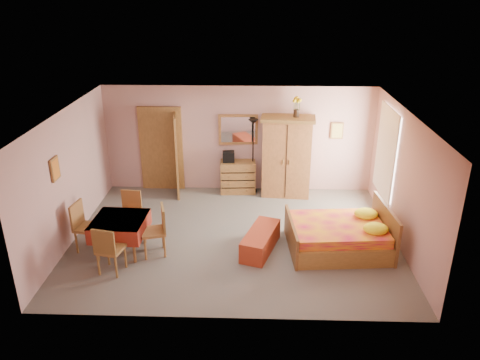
{
  "coord_description": "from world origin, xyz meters",
  "views": [
    {
      "loc": [
        0.38,
        -8.34,
        4.78
      ],
      "look_at": [
        0.1,
        0.3,
        1.15
      ],
      "focal_mm": 35.0,
      "sensor_mm": 36.0,
      "label": 1
    }
  ],
  "objects_px": {
    "floor_lamp": "(253,156)",
    "chair_west": "(88,227)",
    "chair_south": "(111,249)",
    "chest_of_drawers": "(238,177)",
    "bed": "(338,229)",
    "dining_table": "(121,235)",
    "wall_mirror": "(238,129)",
    "chair_north": "(129,214)",
    "stereo": "(229,157)",
    "chair_east": "(153,231)",
    "sunflower_vase": "(297,107)",
    "wardrobe": "(287,157)",
    "bench": "(260,240)"
  },
  "relations": [
    {
      "from": "chair_north",
      "to": "chair_west",
      "type": "xyz_separation_m",
      "value": [
        -0.64,
        -0.6,
        0.03
      ]
    },
    {
      "from": "chair_west",
      "to": "chair_north",
      "type": "bearing_deg",
      "value": 142.64
    },
    {
      "from": "chair_south",
      "to": "chair_west",
      "type": "height_order",
      "value": "chair_west"
    },
    {
      "from": "wall_mirror",
      "to": "chair_west",
      "type": "distance_m",
      "value": 4.24
    },
    {
      "from": "chair_south",
      "to": "chest_of_drawers",
      "type": "bearing_deg",
      "value": 71.85
    },
    {
      "from": "bench",
      "to": "chair_west",
      "type": "relative_size",
      "value": 1.26
    },
    {
      "from": "dining_table",
      "to": "chair_north",
      "type": "bearing_deg",
      "value": 89.84
    },
    {
      "from": "chest_of_drawers",
      "to": "floor_lamp",
      "type": "xyz_separation_m",
      "value": [
        0.36,
        0.04,
        0.52
      ]
    },
    {
      "from": "wall_mirror",
      "to": "chest_of_drawers",
      "type": "bearing_deg",
      "value": -93.7
    },
    {
      "from": "floor_lamp",
      "to": "chair_west",
      "type": "relative_size",
      "value": 1.89
    },
    {
      "from": "sunflower_vase",
      "to": "chair_east",
      "type": "bearing_deg",
      "value": -134.96
    },
    {
      "from": "chair_north",
      "to": "chair_east",
      "type": "bearing_deg",
      "value": 138.02
    },
    {
      "from": "floor_lamp",
      "to": "chest_of_drawers",
      "type": "bearing_deg",
      "value": -173.8
    },
    {
      "from": "bench",
      "to": "wall_mirror",
      "type": "bearing_deg",
      "value": 100.35
    },
    {
      "from": "stereo",
      "to": "sunflower_vase",
      "type": "relative_size",
      "value": 0.6
    },
    {
      "from": "floor_lamp",
      "to": "chair_west",
      "type": "xyz_separation_m",
      "value": [
        -3.13,
        -2.86,
        -0.43
      ]
    },
    {
      "from": "chair_west",
      "to": "bed",
      "type": "bearing_deg",
      "value": 101.5
    },
    {
      "from": "sunflower_vase",
      "to": "chair_east",
      "type": "relative_size",
      "value": 0.49
    },
    {
      "from": "bed",
      "to": "chair_south",
      "type": "relative_size",
      "value": 2.04
    },
    {
      "from": "chest_of_drawers",
      "to": "bed",
      "type": "distance_m",
      "value": 3.33
    },
    {
      "from": "floor_lamp",
      "to": "dining_table",
      "type": "height_order",
      "value": "floor_lamp"
    },
    {
      "from": "chest_of_drawers",
      "to": "stereo",
      "type": "bearing_deg",
      "value": -179.0
    },
    {
      "from": "wall_mirror",
      "to": "bed",
      "type": "bearing_deg",
      "value": -58.2
    },
    {
      "from": "floor_lamp",
      "to": "chair_west",
      "type": "bearing_deg",
      "value": -137.56
    },
    {
      "from": "chair_east",
      "to": "sunflower_vase",
      "type": "bearing_deg",
      "value": -60.38
    },
    {
      "from": "stereo",
      "to": "dining_table",
      "type": "xyz_separation_m",
      "value": [
        -1.9,
        -2.87,
        -0.58
      ]
    },
    {
      "from": "chest_of_drawers",
      "to": "chair_east",
      "type": "relative_size",
      "value": 0.87
    },
    {
      "from": "wall_mirror",
      "to": "chair_south",
      "type": "xyz_separation_m",
      "value": [
        -2.12,
        -3.77,
        -1.08
      ]
    },
    {
      "from": "dining_table",
      "to": "chair_south",
      "type": "relative_size",
      "value": 1.04
    },
    {
      "from": "floor_lamp",
      "to": "wardrobe",
      "type": "height_order",
      "value": "wardrobe"
    },
    {
      "from": "sunflower_vase",
      "to": "chest_of_drawers",
      "type": "bearing_deg",
      "value": 175.85
    },
    {
      "from": "wall_mirror",
      "to": "chair_north",
      "type": "relative_size",
      "value": 1.03
    },
    {
      "from": "floor_lamp",
      "to": "bed",
      "type": "bearing_deg",
      "value": -58.07
    },
    {
      "from": "chest_of_drawers",
      "to": "wall_mirror",
      "type": "xyz_separation_m",
      "value": [
        0.0,
        0.21,
        1.15
      ]
    },
    {
      "from": "bed",
      "to": "dining_table",
      "type": "relative_size",
      "value": 1.97
    },
    {
      "from": "bed",
      "to": "chair_east",
      "type": "xyz_separation_m",
      "value": [
        -3.52,
        -0.3,
        0.05
      ]
    },
    {
      "from": "wall_mirror",
      "to": "floor_lamp",
      "type": "height_order",
      "value": "wall_mirror"
    },
    {
      "from": "wall_mirror",
      "to": "chair_west",
      "type": "xyz_separation_m",
      "value": [
        -2.77,
        -3.03,
        -1.06
      ]
    },
    {
      "from": "floor_lamp",
      "to": "chair_south",
      "type": "distance_m",
      "value": 4.4
    },
    {
      "from": "chest_of_drawers",
      "to": "chair_west",
      "type": "height_order",
      "value": "chair_west"
    },
    {
      "from": "sunflower_vase",
      "to": "chair_north",
      "type": "height_order",
      "value": "sunflower_vase"
    },
    {
      "from": "floor_lamp",
      "to": "chair_east",
      "type": "xyz_separation_m",
      "value": [
        -1.85,
        -2.98,
        -0.44
      ]
    },
    {
      "from": "bed",
      "to": "sunflower_vase",
      "type": "bearing_deg",
      "value": 100.47
    },
    {
      "from": "bed",
      "to": "chair_south",
      "type": "height_order",
      "value": "chair_south"
    },
    {
      "from": "floor_lamp",
      "to": "chair_north",
      "type": "xyz_separation_m",
      "value": [
        -2.49,
        -2.26,
        -0.47
      ]
    },
    {
      "from": "chair_south",
      "to": "chair_north",
      "type": "height_order",
      "value": "chair_south"
    },
    {
      "from": "floor_lamp",
      "to": "dining_table",
      "type": "bearing_deg",
      "value": -130.42
    },
    {
      "from": "dining_table",
      "to": "chair_south",
      "type": "xyz_separation_m",
      "value": [
        0.01,
        -0.67,
        0.11
      ]
    },
    {
      "from": "bed",
      "to": "wall_mirror",
      "type": "bearing_deg",
      "value": 120.93
    },
    {
      "from": "floor_lamp",
      "to": "chair_south",
      "type": "height_order",
      "value": "floor_lamp"
    }
  ]
}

